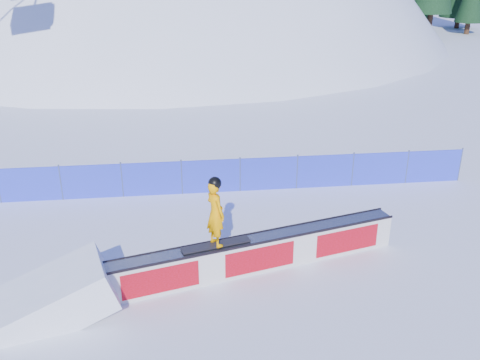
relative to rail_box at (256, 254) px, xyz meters
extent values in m
plane|color=white|center=(-2.82, 0.54, -0.47)|extent=(160.00, 160.00, 0.00)
sphere|color=white|center=(-2.82, 42.54, -18.47)|extent=(64.00, 64.00, 64.00)
cylinder|color=#362115|center=(22.77, 45.77, 1.07)|extent=(0.50, 0.50, 1.40)
cylinder|color=#362115|center=(23.03, 38.35, 0.52)|extent=(0.50, 0.50, 1.40)
cylinder|color=#362115|center=(25.13, 45.37, 0.13)|extent=(0.50, 0.50, 1.40)
cylinder|color=#362115|center=(27.56, 43.98, 0.13)|extent=(0.50, 0.50, 1.40)
cylinder|color=#362115|center=(28.59, 43.11, 0.13)|extent=(0.50, 0.50, 1.40)
cube|color=blue|center=(-2.82, 5.04, 0.13)|extent=(22.00, 0.03, 1.20)
cylinder|color=#394667|center=(-5.82, 5.04, 0.18)|extent=(0.05, 0.05, 1.30)
cylinder|color=#394667|center=(-3.82, 5.04, 0.18)|extent=(0.05, 0.05, 1.30)
cylinder|color=#394667|center=(-1.82, 5.04, 0.18)|extent=(0.05, 0.05, 1.30)
cylinder|color=#394667|center=(0.18, 5.04, 0.18)|extent=(0.05, 0.05, 1.30)
cylinder|color=#394667|center=(2.18, 5.04, 0.18)|extent=(0.05, 0.05, 1.30)
cylinder|color=#394667|center=(4.18, 5.04, 0.18)|extent=(0.05, 0.05, 1.30)
cylinder|color=#394667|center=(6.18, 5.04, 0.18)|extent=(0.05, 0.05, 1.30)
cylinder|color=#394667|center=(8.18, 5.04, 0.18)|extent=(0.05, 0.05, 1.30)
cube|color=silver|center=(0.00, 0.00, -0.02)|extent=(7.82, 2.53, 0.90)
cube|color=gray|center=(0.00, 0.00, 0.44)|extent=(7.75, 2.53, 0.04)
cube|color=black|center=(0.07, -0.25, 0.45)|extent=(7.70, 2.08, 0.06)
cube|color=black|center=(-0.07, 0.25, 0.45)|extent=(7.70, 2.08, 0.06)
cube|color=red|center=(0.07, -0.25, -0.02)|extent=(7.32, 1.96, 0.67)
cube|color=red|center=(-0.07, 0.25, -0.02)|extent=(7.32, 1.96, 0.67)
cube|color=black|center=(-1.05, -0.28, 0.50)|extent=(1.78, 0.76, 0.03)
imported|color=#FFA300|center=(-1.05, -0.28, 1.37)|extent=(0.65, 0.74, 1.70)
sphere|color=black|center=(-1.05, -0.28, 2.16)|extent=(0.32, 0.32, 0.32)
camera|label=1|loc=(-1.83, -11.84, 7.15)|focal=40.00mm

